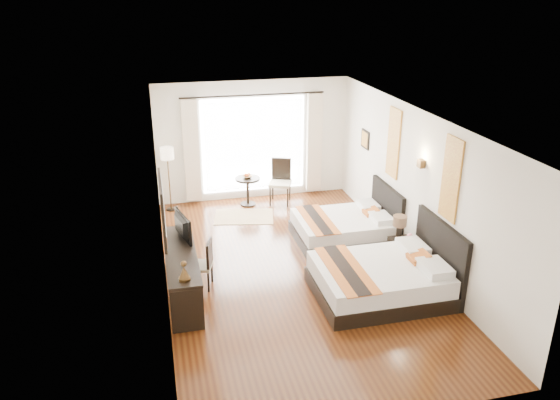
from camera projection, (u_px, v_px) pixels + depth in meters
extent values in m
cube|color=#3C1A0B|center=(294.00, 270.00, 9.83)|extent=(4.50, 7.50, 0.01)
cube|color=white|center=(295.00, 118.00, 8.80)|extent=(4.50, 7.50, 0.02)
cube|color=silver|center=(415.00, 187.00, 9.80)|extent=(0.01, 7.50, 2.80)
cube|color=silver|center=(161.00, 210.00, 8.82)|extent=(0.01, 7.50, 2.80)
cube|color=silver|center=(253.00, 141.00, 12.69)|extent=(4.50, 0.01, 2.80)
cube|color=silver|center=(383.00, 320.00, 5.92)|extent=(4.50, 0.01, 2.80)
cube|color=white|center=(253.00, 145.00, 12.72)|extent=(2.40, 0.02, 2.20)
cube|color=white|center=(254.00, 146.00, 12.66)|extent=(2.30, 0.02, 2.10)
cube|color=beige|center=(191.00, 151.00, 12.32)|extent=(0.35, 0.14, 2.35)
cube|color=beige|center=(314.00, 143.00, 12.95)|extent=(0.35, 0.14, 2.35)
cube|color=maroon|center=(451.00, 179.00, 8.55)|extent=(0.03, 0.50, 1.35)
cube|color=maroon|center=(394.00, 143.00, 10.48)|extent=(0.03, 0.50, 1.35)
cube|color=#473219|center=(421.00, 164.00, 9.38)|extent=(0.10, 0.14, 0.14)
cube|color=black|center=(162.00, 209.00, 8.45)|extent=(0.04, 1.25, 0.95)
cube|color=white|center=(164.00, 209.00, 8.46)|extent=(0.01, 1.12, 0.82)
cube|color=black|center=(378.00, 289.00, 8.99)|extent=(2.06, 1.61, 0.25)
cube|color=silver|center=(379.00, 274.00, 8.88)|extent=(2.00, 1.57, 0.30)
cube|color=black|center=(440.00, 256.00, 9.04)|extent=(0.08, 1.61, 1.21)
cube|color=#934A17|center=(346.00, 269.00, 8.70)|extent=(0.55, 1.67, 0.02)
cube|color=black|center=(341.00, 235.00, 10.95)|extent=(1.83, 1.43, 0.22)
cube|color=silver|center=(342.00, 224.00, 10.86)|extent=(1.77, 1.39, 0.27)
cube|color=black|center=(387.00, 211.00, 11.00)|extent=(0.08, 1.43, 1.07)
cube|color=#934A17|center=(317.00, 219.00, 10.69)|extent=(0.49, 1.49, 0.02)
cube|color=black|center=(402.00, 252.00, 9.96)|extent=(0.40, 0.49, 0.47)
cylinder|color=black|center=(399.00, 231.00, 9.95)|extent=(0.10, 0.10, 0.21)
cylinder|color=#463221|center=(400.00, 221.00, 9.87)|extent=(0.25, 0.25, 0.19)
imported|color=black|center=(409.00, 241.00, 9.66)|extent=(0.14, 0.14, 0.12)
cube|color=black|center=(182.00, 274.00, 8.94)|extent=(0.50, 2.20, 0.76)
imported|color=black|center=(179.00, 227.00, 9.22)|extent=(0.28, 0.77, 0.45)
cube|color=tan|center=(200.00, 266.00, 9.15)|extent=(0.49, 0.49, 0.05)
cube|color=black|center=(209.00, 253.00, 9.06)|extent=(0.15, 0.37, 0.44)
cylinder|color=black|center=(171.00, 209.00, 12.44)|extent=(0.22, 0.22, 0.03)
cylinder|color=#473219|center=(169.00, 183.00, 12.21)|extent=(0.03, 0.03, 1.25)
cylinder|color=#F4E0BF|center=(167.00, 153.00, 11.95)|extent=(0.30, 0.30, 0.26)
cylinder|color=black|center=(248.00, 191.00, 12.61)|extent=(0.58, 0.58, 0.66)
imported|color=#443318|center=(247.00, 177.00, 12.46)|extent=(0.26, 0.26, 0.05)
cube|color=tan|center=(280.00, 184.00, 12.66)|extent=(0.63, 0.63, 0.06)
cube|color=black|center=(281.00, 169.00, 12.75)|extent=(0.44, 0.22, 0.54)
cube|color=tan|center=(244.00, 216.00, 12.07)|extent=(1.44, 1.12, 0.01)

